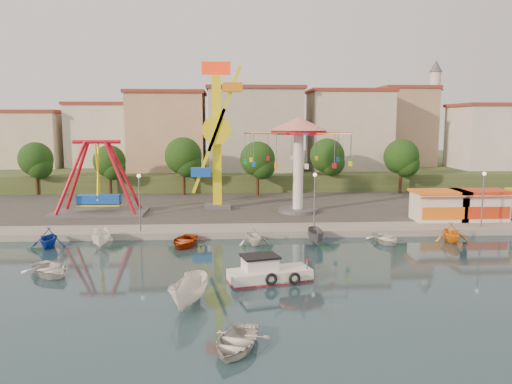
{
  "coord_description": "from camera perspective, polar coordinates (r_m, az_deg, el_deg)",
  "views": [
    {
      "loc": [
        0.0,
        -32.11,
        10.56
      ],
      "look_at": [
        2.63,
        14.0,
        4.0
      ],
      "focal_mm": 35.0,
      "sensor_mm": 36.0,
      "label": 1
    }
  ],
  "objects": [
    {
      "name": "ground",
      "position": [
        33.8,
        -3.15,
        -10.13
      ],
      "size": [
        200.0,
        200.0,
        0.0
      ],
      "primitive_type": "plane",
      "color": "#132A36",
      "rests_on": "ground"
    },
    {
      "name": "quay_deck",
      "position": [
        94.66,
        -3.25,
        1.85
      ],
      "size": [
        200.0,
        100.0,
        0.6
      ],
      "primitive_type": "cube",
      "color": "#9E998E",
      "rests_on": "ground"
    },
    {
      "name": "asphalt_pad",
      "position": [
        62.9,
        -3.22,
        -1.04
      ],
      "size": [
        90.0,
        28.0,
        0.01
      ],
      "primitive_type": "cube",
      "color": "#4C4944",
      "rests_on": "quay_deck"
    },
    {
      "name": "hill_terrace",
      "position": [
        99.52,
        -3.25,
        2.85
      ],
      "size": [
        200.0,
        60.0,
        3.0
      ],
      "primitive_type": "cube",
      "color": "#384C26",
      "rests_on": "ground"
    },
    {
      "name": "pirate_ship_ride",
      "position": [
        56.1,
        -17.58,
        1.39
      ],
      "size": [
        10.0,
        5.0,
        8.0
      ],
      "color": "#59595E",
      "rests_on": "quay_deck"
    },
    {
      "name": "kamikaze_tower",
      "position": [
        56.61,
        -4.31,
        6.05
      ],
      "size": [
        4.49,
        3.1,
        16.5
      ],
      "color": "#59595E",
      "rests_on": "quay_deck"
    },
    {
      "name": "wave_swinger",
      "position": [
        54.47,
        4.88,
        5.57
      ],
      "size": [
        11.6,
        11.6,
        10.4
      ],
      "color": "#59595E",
      "rests_on": "quay_deck"
    },
    {
      "name": "booth_left",
      "position": [
        53.72,
        20.15,
        -1.41
      ],
      "size": [
        5.4,
        3.78,
        3.08
      ],
      "color": "white",
      "rests_on": "quay_deck"
    },
    {
      "name": "booth_mid",
      "position": [
        55.54,
        24.18,
        -1.33
      ],
      "size": [
        5.4,
        3.78,
        3.08
      ],
      "color": "white",
      "rests_on": "quay_deck"
    },
    {
      "name": "lamp_post_1",
      "position": [
        46.41,
        -13.15,
        -1.38
      ],
      "size": [
        0.14,
        0.14,
        5.0
      ],
      "primitive_type": "cylinder",
      "color": "#59595E",
      "rests_on": "quay_deck"
    },
    {
      "name": "lamp_post_2",
      "position": [
        46.41,
        6.71,
        -1.22
      ],
      "size": [
        0.14,
        0.14,
        5.0
      ],
      "primitive_type": "cylinder",
      "color": "#59595E",
      "rests_on": "quay_deck"
    },
    {
      "name": "lamp_post_3",
      "position": [
        51.63,
        24.48,
        -0.95
      ],
      "size": [
        0.14,
        0.14,
        5.0
      ],
      "primitive_type": "cylinder",
      "color": "#59595E",
      "rests_on": "quay_deck"
    },
    {
      "name": "tree_0",
      "position": [
        73.99,
        -23.87,
        3.45
      ],
      "size": [
        4.6,
        4.6,
        7.19
      ],
      "color": "#382314",
      "rests_on": "quay_deck"
    },
    {
      "name": "tree_1",
      "position": [
        70.4,
        -16.42,
        3.39
      ],
      "size": [
        4.35,
        4.35,
        6.8
      ],
      "color": "#382314",
      "rests_on": "quay_deck"
    },
    {
      "name": "tree_2",
      "position": [
        68.34,
        -8.31,
        4.1
      ],
      "size": [
        5.02,
        5.02,
        7.85
      ],
      "color": "#382314",
      "rests_on": "quay_deck"
    },
    {
      "name": "tree_3",
      "position": [
        66.78,
        0.18,
        3.78
      ],
      "size": [
        4.68,
        4.68,
        7.32
      ],
      "color": "#382314",
      "rests_on": "quay_deck"
    },
    {
      "name": "tree_4",
      "position": [
        71.02,
        8.13,
        4.12
      ],
      "size": [
        4.86,
        4.86,
        7.6
      ],
      "color": "#382314",
      "rests_on": "quay_deck"
    },
    {
      "name": "tree_5",
      "position": [
        71.94,
        16.27,
        3.89
      ],
      "size": [
        4.83,
        4.83,
        7.54
      ],
      "color": "#382314",
      "rests_on": "quay_deck"
    },
    {
      "name": "building_0",
      "position": [
        85.01,
        -26.54,
        6.14
      ],
      "size": [
        9.26,
        9.53,
        11.87
      ],
      "primitive_type": "cube",
      "color": "beige",
      "rests_on": "hill_terrace"
    },
    {
      "name": "building_1",
      "position": [
        86.23,
        -17.67,
        5.55
      ],
      "size": [
        12.33,
        9.01,
        8.63
      ],
      "primitive_type": "cube",
      "color": "silver",
      "rests_on": "hill_terrace"
    },
    {
      "name": "building_2",
      "position": [
        84.49,
        -8.88,
        6.67
      ],
      "size": [
        11.95,
        9.28,
        11.23
      ],
      "primitive_type": "cube",
      "color": "tan",
      "rests_on": "hill_terrace"
    },
    {
      "name": "building_3",
      "position": [
        81.16,
        0.7,
        5.99
      ],
      "size": [
        12.59,
        10.5,
        9.2
      ],
      "primitive_type": "cube",
      "color": "beige",
      "rests_on": "hill_terrace"
    },
    {
      "name": "building_4",
      "position": [
        86.49,
        9.53,
        6.02
      ],
      "size": [
        10.75,
        9.23,
        9.24
      ],
      "primitive_type": "cube",
      "color": "beige",
      "rests_on": "hill_terrace"
    },
    {
      "name": "building_5",
      "position": [
        88.59,
        18.29,
        6.41
      ],
      "size": [
        12.77,
        10.96,
        11.21
      ],
      "primitive_type": "cube",
      "color": "tan",
      "rests_on": "hill_terrace"
    },
    {
      "name": "building_6",
      "position": [
        92.16,
        25.54,
        6.44
      ],
      "size": [
        8.23,
        8.98,
        12.36
      ],
      "primitive_type": "cube",
      "color": "silver",
      "rests_on": "hill_terrace"
    },
    {
      "name": "minaret",
      "position": [
        93.35,
        19.66,
        8.84
      ],
      "size": [
        2.8,
        2.8,
        18.0
      ],
      "color": "silver",
      "rests_on": "hill_terrace"
    },
    {
      "name": "cabin_motorboat",
      "position": [
        33.58,
        1.35,
        -9.33
      ],
      "size": [
        5.78,
        3.36,
        1.91
      ],
      "rotation": [
        0.0,
        0.0,
        0.25
      ],
      "color": "white",
      "rests_on": "ground"
    },
    {
      "name": "rowboat_a",
      "position": [
        37.66,
        -22.52,
        -8.15
      ],
      "size": [
        4.97,
        5.08,
        0.86
      ],
      "primitive_type": "imported",
      "rotation": [
        0.0,
        0.0,
        0.72
      ],
      "color": "white",
      "rests_on": "ground"
    },
    {
      "name": "rowboat_b",
      "position": [
        24.24,
        -2.34,
        -16.69
      ],
      "size": [
        3.84,
        4.54,
        0.8
      ],
      "primitive_type": "imported",
      "rotation": [
        0.0,
        0.0,
        -0.32
      ],
      "color": "silver",
      "rests_on": "ground"
    },
    {
      "name": "skiff",
      "position": [
        29.42,
        -7.6,
        -11.26
      ],
      "size": [
        2.75,
        4.68,
        1.7
      ],
      "primitive_type": "imported",
      "rotation": [
        0.0,
        0.0,
        -0.27
      ],
      "color": "white",
      "rests_on": "ground"
    },
    {
      "name": "moored_boat_1",
      "position": [
        45.6,
        -22.63,
        -4.84
      ],
      "size": [
        3.21,
        3.59,
        1.71
      ],
      "primitive_type": "imported",
      "rotation": [
        0.0,
        0.0,
        0.13
      ],
      "color": "#1232A5",
      "rests_on": "ground"
    },
    {
      "name": "moored_boat_2",
      "position": [
        44.37,
        -17.3,
        -5.05
      ],
      "size": [
        2.11,
        4.11,
        1.51
      ],
      "primitive_type": "imported",
      "rotation": [
        0.0,
        0.0,
        0.17
      ],
      "color": "white",
      "rests_on": "ground"
    },
    {
      "name": "moored_boat_3",
      "position": [
        43.27,
        -8.16,
        -5.54
      ],
      "size": [
        3.76,
        4.66,
        0.86
      ],
      "primitive_type": "imported",
      "rotation": [
        0.0,
        0.0,
        -0.21
      ],
      "color": "#AD370D",
      "rests_on": "ground"
    },
    {
      "name": "moored_boat_4",
      "position": [
        43.08,
        -0.29,
        -5.01
      ],
      "size": [
        3.4,
        3.68,
        1.6
      ],
      "primitive_type": "imported",
      "rotation": [
        0.0,
        0.0,
        0.3
      ],
      "color": "silver",
      "rests_on": "ground"
    },
    {
      "name": "moored_boat_5",
      "position": [
        43.72,
        6.85,
        -5.03
      ],
      "size": [
        1.57,
        3.63,
        1.37
      ],
      "primitive_type": "imported",
      "rotation": [
        0.0,
        0.0,
        -0.07
      ],
      "color": "slate",
      "rests_on": "ground"
    },
    {
      "name": "moored_boat_6",
      "position": [
        45.27,
        14.59,
        -5.17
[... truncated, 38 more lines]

